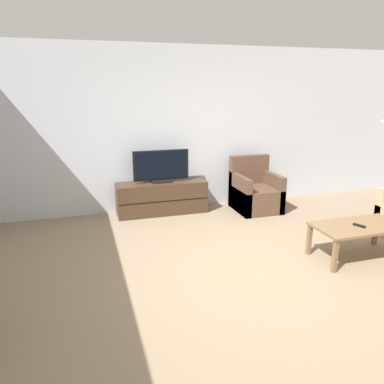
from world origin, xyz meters
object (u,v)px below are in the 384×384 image
tv_stand (162,198)px  coffee_table (359,229)px  armchair (255,193)px  remote (359,226)px  tv (161,168)px

tv_stand → coffee_table: 3.04m
armchair → remote: 2.15m
tv_stand → tv: bearing=-90.0°
remote → armchair: bearing=78.1°
armchair → coffee_table: bearing=-80.1°
coffee_table → remote: size_ratio=7.10×
tv → coffee_table: (1.93, -2.35, -0.40)m
tv → coffee_table: 3.07m
coffee_table → remote: (-0.03, -0.04, 0.06)m
coffee_table → tv_stand: bearing=129.4°
tv_stand → armchair: bearing=-9.6°
armchair → remote: (0.33, -2.12, 0.14)m
remote → coffee_table: bearing=29.7°
armchair → coffee_table: (0.36, -2.09, 0.08)m
tv_stand → tv: tv is taller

